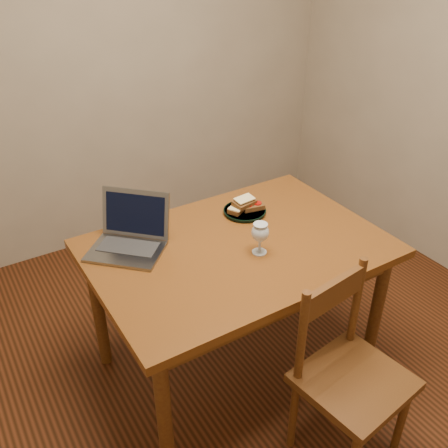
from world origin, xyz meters
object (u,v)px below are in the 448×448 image
table (237,260)px  chair (351,368)px  laptop (130,233)px  plate (245,211)px  milk_glass (260,238)px

table → chair: 0.67m
laptop → plate: bearing=41.5°
table → milk_glass: bearing=-64.7°
laptop → chair: bearing=-14.5°
table → plate: size_ratio=6.12×
plate → laptop: bearing=176.8°
milk_glass → plate: bearing=66.7°
plate → milk_glass: milk_glass is taller
chair → milk_glass: (-0.08, 0.53, 0.35)m
table → laptop: 0.50m
laptop → table: bearing=12.6°
plate → milk_glass: size_ratio=1.43×
table → milk_glass: size_ratio=8.77×
table → plate: (0.19, 0.22, 0.09)m
table → plate: bearing=49.7°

